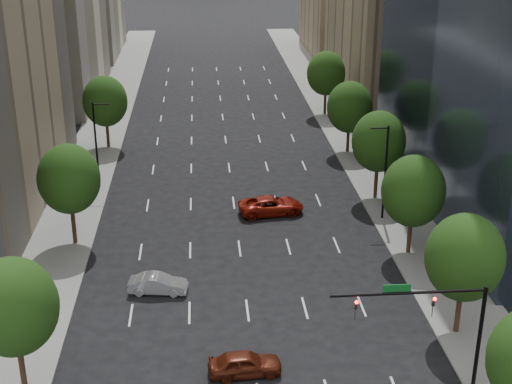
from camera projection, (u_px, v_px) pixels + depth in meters
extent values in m
cube|color=slate|center=(72.00, 207.00, 69.47)|extent=(6.00, 200.00, 0.15)
cube|color=slate|center=(390.00, 197.00, 71.72)|extent=(6.00, 200.00, 0.15)
cube|color=beige|center=(80.00, 5.00, 135.64)|extent=(14.00, 26.00, 18.00)
cube|color=#8C7759|center=(346.00, 10.00, 136.88)|extent=(14.00, 26.00, 16.00)
cylinder|color=#382316|center=(459.00, 307.00, 48.71)|extent=(0.36, 0.36, 4.00)
ellipsoid|color=#1C380F|center=(465.00, 257.00, 47.30)|extent=(5.20, 5.20, 5.98)
cylinder|color=#382316|center=(410.00, 232.00, 59.82)|extent=(0.36, 0.36, 3.90)
ellipsoid|color=#1C380F|center=(413.00, 191.00, 58.44)|extent=(5.20, 5.20, 5.98)
cylinder|color=#382316|center=(376.00, 179.00, 70.87)|extent=(0.36, 0.36, 4.10)
ellipsoid|color=#1C380F|center=(379.00, 142.00, 69.42)|extent=(5.20, 5.20, 5.98)
cylinder|color=#382316|center=(348.00, 137.00, 83.86)|extent=(0.36, 0.36, 3.80)
ellipsoid|color=#1C380F|center=(350.00, 107.00, 82.52)|extent=(5.20, 5.20, 5.98)
cylinder|color=#382316|center=(325.00, 101.00, 98.60)|extent=(0.36, 0.36, 4.00)
ellipsoid|color=#1C380F|center=(326.00, 73.00, 97.19)|extent=(5.20, 5.20, 5.98)
cylinder|color=#382316|center=(21.00, 362.00, 42.98)|extent=(0.36, 0.36, 4.00)
ellipsoid|color=#1C380F|center=(13.00, 307.00, 41.57)|extent=(5.20, 5.20, 5.98)
cylinder|color=#382316|center=(73.00, 222.00, 61.43)|extent=(0.36, 0.36, 4.15)
ellipsoid|color=#1C380F|center=(69.00, 179.00, 59.97)|extent=(5.20, 5.20, 5.98)
cylinder|color=#382316|center=(108.00, 132.00, 85.49)|extent=(0.36, 0.36, 3.95)
ellipsoid|color=#1C380F|center=(105.00, 101.00, 84.10)|extent=(5.20, 5.20, 5.98)
cylinder|color=black|center=(385.00, 174.00, 65.29)|extent=(0.20, 0.20, 9.00)
cylinder|color=black|center=(380.00, 128.00, 63.62)|extent=(1.60, 0.14, 0.14)
cylinder|color=black|center=(96.00, 146.00, 72.57)|extent=(0.20, 0.20, 9.00)
cylinder|color=black|center=(101.00, 104.00, 71.01)|extent=(1.60, 0.14, 0.14)
cylinder|color=black|center=(479.00, 339.00, 42.53)|extent=(0.24, 0.24, 7.00)
cylinder|color=black|center=(409.00, 293.00, 40.97)|extent=(9.00, 0.18, 0.18)
imported|color=black|center=(434.00, 300.00, 41.28)|extent=(0.18, 0.22, 1.10)
imported|color=black|center=(356.00, 304.00, 40.95)|extent=(0.18, 0.22, 1.10)
sphere|color=#FF0C07|center=(435.00, 299.00, 41.04)|extent=(0.20, 0.20, 0.20)
sphere|color=#FF0C07|center=(357.00, 302.00, 40.71)|extent=(0.20, 0.20, 0.20)
cube|color=#0C591E|center=(397.00, 288.00, 40.78)|extent=(1.60, 0.06, 0.45)
imported|color=#511B0D|center=(245.00, 364.00, 44.86)|extent=(4.68, 2.14, 1.56)
imported|color=#A8A9AE|center=(158.00, 284.00, 54.23)|extent=(4.57, 2.08, 1.45)
imported|color=maroon|center=(271.00, 205.00, 67.83)|extent=(6.41, 3.61, 1.69)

